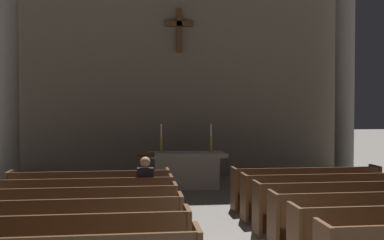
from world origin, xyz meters
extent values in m
cube|color=brown|center=(-2.36, 0.74, 0.70)|extent=(3.20, 0.05, 0.50)
cube|color=brown|center=(-2.36, 1.93, 0.42)|extent=(3.20, 0.40, 0.05)
cube|color=brown|center=(-2.36, 1.71, 0.70)|extent=(3.20, 0.05, 0.50)
cube|color=brown|center=(-0.73, 1.91, 0.47)|extent=(0.06, 0.50, 0.95)
cube|color=brown|center=(-2.36, 2.90, 0.42)|extent=(3.20, 0.40, 0.05)
cube|color=brown|center=(-2.36, 2.67, 0.70)|extent=(3.20, 0.05, 0.50)
cube|color=brown|center=(-2.36, 3.08, 0.20)|extent=(3.20, 0.04, 0.40)
cube|color=brown|center=(-0.73, 2.88, 0.47)|extent=(0.06, 0.50, 0.95)
cube|color=brown|center=(-2.36, 3.87, 0.42)|extent=(3.20, 0.40, 0.05)
cube|color=brown|center=(-2.36, 3.64, 0.70)|extent=(3.20, 0.05, 0.50)
cube|color=brown|center=(-2.36, 4.05, 0.20)|extent=(3.20, 0.04, 0.40)
cube|color=brown|center=(-0.73, 3.85, 0.47)|extent=(0.06, 0.50, 0.95)
cube|color=brown|center=(-2.36, 4.83, 0.42)|extent=(3.20, 0.40, 0.05)
cube|color=brown|center=(-2.36, 4.61, 0.70)|extent=(3.20, 0.05, 0.50)
cube|color=brown|center=(-2.36, 5.01, 0.20)|extent=(3.20, 0.04, 0.40)
cube|color=brown|center=(-0.73, 4.81, 0.47)|extent=(0.06, 0.50, 0.95)
cube|color=brown|center=(-3.99, 4.81, 0.47)|extent=(0.06, 0.50, 0.95)
cube|color=brown|center=(0.73, 0.95, 0.47)|extent=(0.06, 0.50, 0.95)
cube|color=brown|center=(2.36, 1.93, 0.42)|extent=(3.20, 0.40, 0.05)
cube|color=brown|center=(2.36, 1.71, 0.70)|extent=(3.20, 0.05, 0.50)
cube|color=brown|center=(2.36, 2.11, 0.20)|extent=(3.20, 0.04, 0.40)
cube|color=brown|center=(0.73, 1.91, 0.47)|extent=(0.06, 0.50, 0.95)
cube|color=brown|center=(2.36, 2.90, 0.42)|extent=(3.20, 0.40, 0.05)
cube|color=brown|center=(2.36, 2.67, 0.70)|extent=(3.20, 0.05, 0.50)
cube|color=brown|center=(2.36, 3.08, 0.20)|extent=(3.20, 0.04, 0.40)
cube|color=brown|center=(0.73, 2.88, 0.47)|extent=(0.06, 0.50, 0.95)
cube|color=brown|center=(2.36, 3.87, 0.42)|extent=(3.20, 0.40, 0.05)
cube|color=brown|center=(2.36, 3.64, 0.70)|extent=(3.20, 0.05, 0.50)
cube|color=brown|center=(2.36, 4.05, 0.20)|extent=(3.20, 0.04, 0.40)
cube|color=brown|center=(0.73, 3.85, 0.47)|extent=(0.06, 0.50, 0.95)
cube|color=brown|center=(2.36, 4.83, 0.42)|extent=(3.20, 0.40, 0.05)
cube|color=brown|center=(2.36, 4.61, 0.70)|extent=(3.20, 0.05, 0.50)
cube|color=brown|center=(2.36, 5.01, 0.20)|extent=(3.20, 0.04, 0.40)
cube|color=brown|center=(0.73, 4.81, 0.47)|extent=(0.06, 0.50, 0.95)
cube|color=brown|center=(3.99, 4.81, 0.47)|extent=(0.06, 0.50, 0.95)
cube|color=gray|center=(-4.93, 8.40, 0.10)|extent=(0.80, 0.80, 0.20)
cylinder|color=gray|center=(-4.93, 8.40, 3.74)|extent=(0.57, 0.57, 7.48)
cube|color=gray|center=(4.93, 8.40, 0.10)|extent=(0.80, 0.80, 0.20)
cylinder|color=gray|center=(4.93, 8.40, 3.74)|extent=(0.57, 0.57, 7.48)
cube|color=#A8A399|center=(0.00, 7.73, 0.44)|extent=(1.76, 0.72, 0.88)
cube|color=#A8A399|center=(0.00, 7.73, 0.94)|extent=(2.20, 0.90, 0.12)
cube|color=silver|center=(0.00, 7.73, 1.00)|extent=(2.09, 0.86, 0.01)
cylinder|color=#B79338|center=(-0.70, 7.73, 1.02)|extent=(0.16, 0.16, 0.02)
cylinder|color=#B79338|center=(-0.70, 7.73, 1.23)|extent=(0.07, 0.07, 0.44)
cylinder|color=silver|center=(-0.70, 7.73, 1.63)|extent=(0.04, 0.04, 0.36)
cylinder|color=#B79338|center=(0.70, 7.73, 1.02)|extent=(0.16, 0.16, 0.02)
cylinder|color=#B79338|center=(0.70, 7.73, 1.23)|extent=(0.07, 0.07, 0.44)
cylinder|color=silver|center=(0.70, 7.73, 1.63)|extent=(0.04, 0.04, 0.36)
cube|color=gray|center=(0.00, 10.08, 4.31)|extent=(10.78, 0.25, 8.63)
cube|color=brown|center=(0.00, 9.87, 4.75)|extent=(0.17, 0.17, 1.41)
cube|color=brown|center=(0.00, 9.87, 4.96)|extent=(0.90, 0.17, 0.17)
cylinder|color=brown|center=(-1.16, 6.53, 0.02)|extent=(0.36, 0.36, 0.04)
cylinder|color=brown|center=(-1.16, 6.53, 0.53)|extent=(0.10, 0.10, 1.05)
cube|color=brown|center=(-1.16, 6.53, 1.08)|extent=(0.44, 0.31, 0.15)
cube|color=#26262B|center=(-1.22, 4.05, 0.23)|extent=(0.24, 0.14, 0.45)
cube|color=#26262B|center=(-1.22, 3.92, 0.51)|extent=(0.28, 0.36, 0.12)
cube|color=black|center=(-1.22, 3.79, 0.84)|extent=(0.32, 0.20, 0.54)
sphere|color=tan|center=(-1.22, 3.79, 1.22)|extent=(0.20, 0.20, 0.20)
camera|label=1|loc=(-1.39, -5.02, 2.26)|focal=43.19mm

